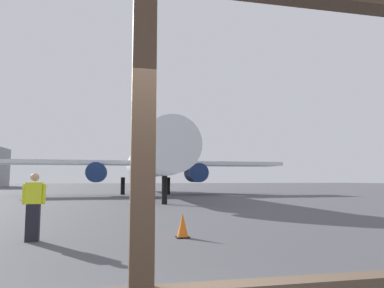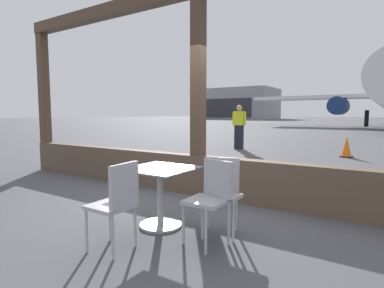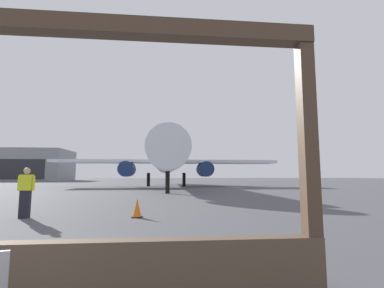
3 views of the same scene
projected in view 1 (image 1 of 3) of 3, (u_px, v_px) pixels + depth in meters
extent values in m
plane|color=#4C4C51|center=(119.00, 193.00, 41.68)|extent=(220.00, 220.00, 0.00)
cube|color=#4C3828|center=(143.00, 170.00, 2.93)|extent=(0.20, 0.20, 3.31)
cylinder|color=silver|center=(147.00, 160.00, 35.81)|extent=(3.50, 29.01, 3.50)
cone|color=silver|center=(170.00, 146.00, 20.43)|extent=(3.32, 2.60, 3.32)
cylinder|color=black|center=(165.00, 146.00, 22.30)|extent=(3.57, 0.90, 3.57)
cube|color=silver|center=(70.00, 163.00, 34.73)|extent=(13.48, 4.20, 0.36)
cube|color=silver|center=(217.00, 164.00, 37.89)|extent=(13.48, 4.20, 0.36)
cylinder|color=navy|center=(97.00, 172.00, 33.81)|extent=(1.90, 3.20, 1.90)
cylinder|color=navy|center=(196.00, 173.00, 35.87)|extent=(1.90, 3.20, 1.90)
cube|color=navy|center=(140.00, 136.00, 48.88)|extent=(0.36, 4.40, 5.20)
cylinder|color=black|center=(164.00, 190.00, 22.31)|extent=(0.36, 0.36, 1.81)
cylinder|color=black|center=(123.00, 186.00, 36.54)|extent=(0.44, 0.44, 1.81)
cylinder|color=black|center=(168.00, 186.00, 37.54)|extent=(0.44, 0.44, 1.81)
cube|color=black|center=(33.00, 223.00, 8.91)|extent=(0.32, 0.20, 0.95)
cube|color=yellow|center=(34.00, 193.00, 8.99)|extent=(0.40, 0.22, 0.55)
sphere|color=tan|center=(35.00, 177.00, 9.03)|extent=(0.22, 0.22, 0.22)
cylinder|color=yellow|center=(24.00, 194.00, 8.93)|extent=(0.09, 0.09, 0.52)
cylinder|color=yellow|center=(44.00, 194.00, 9.03)|extent=(0.09, 0.09, 0.52)
cone|color=orange|center=(183.00, 225.00, 9.50)|extent=(0.32, 0.32, 0.66)
cube|color=black|center=(183.00, 237.00, 9.46)|extent=(0.36, 0.36, 0.03)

